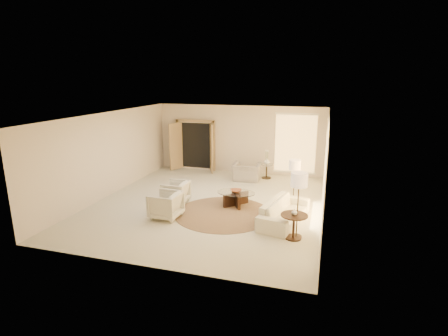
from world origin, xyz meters
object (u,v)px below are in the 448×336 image
(sofa, at_px, (284,211))
(accent_chair, at_px, (247,169))
(armchair_left, at_px, (176,191))
(side_table, at_px, (267,170))
(side_vase, at_px, (267,161))
(end_vase, at_px, (294,212))
(coffee_table, at_px, (236,197))
(armchair_right, at_px, (166,204))
(floor_lamp_near, at_px, (295,167))
(end_table, at_px, (294,222))
(floor_lamp_far, at_px, (299,183))
(bowl, at_px, (236,191))

(sofa, relative_size, accent_chair, 2.04)
(armchair_left, distance_m, side_table, 4.27)
(armchair_left, relative_size, side_vase, 3.26)
(sofa, relative_size, end_vase, 13.79)
(coffee_table, relative_size, side_table, 2.32)
(end_vase, bearing_deg, armchair_left, 158.04)
(accent_chair, bearing_deg, end_vase, 112.93)
(armchair_left, height_order, coffee_table, armchair_left)
(armchair_right, height_order, end_vase, armchair_right)
(armchair_left, height_order, side_vase, side_vase)
(floor_lamp_near, distance_m, end_vase, 2.44)
(armchair_right, relative_size, end_table, 1.24)
(armchair_right, bearing_deg, side_table, 159.31)
(sofa, distance_m, side_vase, 4.38)
(accent_chair, xyz_separation_m, side_vase, (0.68, 0.53, 0.23))
(sofa, xyz_separation_m, floor_lamp_far, (0.41, -0.86, 1.12))
(armchair_right, xyz_separation_m, bowl, (1.68, 1.49, 0.07))
(sofa, bearing_deg, end_table, -147.38)
(bowl, bearing_deg, end_table, -43.12)
(sofa, relative_size, end_table, 3.20)
(floor_lamp_near, bearing_deg, side_table, 115.36)
(end_table, bearing_deg, coffee_table, 136.88)
(floor_lamp_far, height_order, end_vase, floor_lamp_far)
(sofa, height_order, bowl, sofa)
(sofa, relative_size, floor_lamp_near, 1.46)
(accent_chair, bearing_deg, armchair_left, 59.03)
(side_vase, bearing_deg, floor_lamp_far, -72.16)
(coffee_table, relative_size, end_table, 2.01)
(accent_chair, relative_size, end_table, 1.57)
(accent_chair, xyz_separation_m, end_table, (2.24, -4.62, -0.03))
(armchair_right, xyz_separation_m, floor_lamp_far, (3.70, -0.23, 1.01))
(armchair_right, xyz_separation_m, end_table, (3.63, -0.33, 0.02))
(coffee_table, relative_size, end_vase, 8.66)
(end_vase, relative_size, side_vase, 0.66)
(floor_lamp_far, bearing_deg, sofa, 115.67)
(side_table, bearing_deg, bowl, -96.70)
(armchair_right, distance_m, side_table, 5.25)
(floor_lamp_near, bearing_deg, end_table, -84.25)
(coffee_table, bearing_deg, bowl, 172.87)
(side_table, bearing_deg, floor_lamp_far, -72.16)
(sofa, distance_m, coffee_table, 1.82)
(floor_lamp_near, bearing_deg, floor_lamp_far, -82.38)
(coffee_table, relative_size, side_vase, 5.69)
(bowl, bearing_deg, side_vase, 83.30)
(coffee_table, bearing_deg, end_table, -43.12)
(sofa, xyz_separation_m, armchair_right, (-3.28, -0.63, 0.10))
(armchair_right, relative_size, bowl, 2.37)
(accent_chair, height_order, coffee_table, accent_chair)
(floor_lamp_near, xyz_separation_m, end_vase, (0.24, -2.36, -0.54))
(end_vase, bearing_deg, bowl, 136.88)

